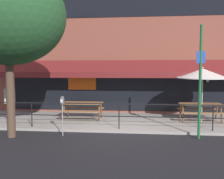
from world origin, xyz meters
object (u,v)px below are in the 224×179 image
at_px(picnic_table_centre, 200,107).
at_px(street_sign_pole, 200,81).
at_px(patio_umbrella_centre, 203,74).
at_px(pedestrian_walking, 10,100).
at_px(street_tree_curbside, 10,9).
at_px(picnic_table_left, 83,106).
at_px(parking_meter_near, 62,104).

bearing_deg(picnic_table_centre, street_sign_pole, -104.40).
bearing_deg(patio_umbrella_centre, pedestrian_walking, -172.59).
bearing_deg(street_tree_curbside, picnic_table_left, 59.59).
height_order(pedestrian_walking, street_tree_curbside, street_tree_curbside).
xyz_separation_m(parking_meter_near, street_sign_pole, (4.72, 0.11, 0.82)).
relative_size(picnic_table_left, street_tree_curbside, 0.28).
relative_size(picnic_table_centre, street_sign_pole, 0.47).
height_order(picnic_table_centre, pedestrian_walking, pedestrian_walking).
bearing_deg(picnic_table_centre, picnic_table_left, -178.17).
height_order(picnic_table_left, parking_meter_near, parking_meter_near).
relative_size(pedestrian_walking, parking_meter_near, 1.20).
relative_size(picnic_table_centre, street_tree_curbside, 0.28).
xyz_separation_m(picnic_table_left, parking_meter_near, (-0.15, -2.59, 0.44)).
bearing_deg(parking_meter_near, picnic_table_left, 86.64).
height_order(parking_meter_near, street_tree_curbside, street_tree_curbside).
bearing_deg(street_tree_curbside, street_sign_pole, 4.73).
bearing_deg(pedestrian_walking, street_sign_pole, -10.21).
xyz_separation_m(pedestrian_walking, street_tree_curbside, (1.11, -1.86, 3.31)).
bearing_deg(street_tree_curbside, patio_umbrella_centre, 22.60).
relative_size(patio_umbrella_centre, street_tree_curbside, 0.37).
distance_m(parking_meter_near, street_tree_curbside, 3.63).
distance_m(patio_umbrella_centre, pedestrian_walking, 8.26).
bearing_deg(street_sign_pole, patio_umbrella_centre, 74.14).
relative_size(parking_meter_near, street_sign_pole, 0.37).
height_order(pedestrian_walking, parking_meter_near, pedestrian_walking).
bearing_deg(picnic_table_centre, street_tree_curbside, -155.65).
relative_size(patio_umbrella_centre, parking_meter_near, 1.67).
distance_m(parking_meter_near, street_sign_pole, 4.79).
distance_m(pedestrian_walking, street_sign_pole, 7.61).
xyz_separation_m(patio_umbrella_centre, pedestrian_walking, (-8.12, -1.06, -1.12)).
height_order(picnic_table_centre, patio_umbrella_centre, patio_umbrella_centre).
bearing_deg(street_tree_curbside, parking_meter_near, 14.40).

